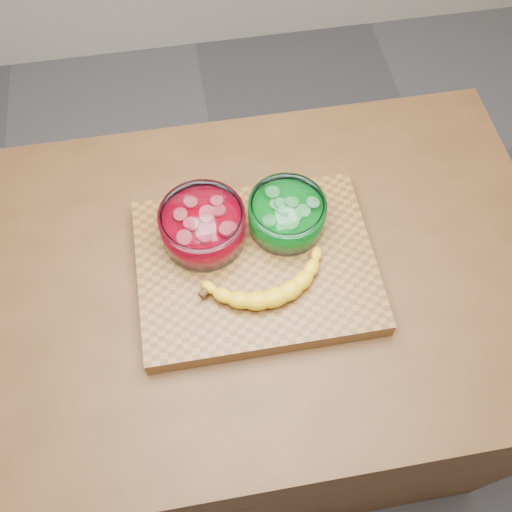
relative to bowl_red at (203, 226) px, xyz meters
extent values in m
plane|color=#535357|center=(0.09, -0.07, -0.98)|extent=(3.50, 3.50, 0.00)
cube|color=#523218|center=(0.09, -0.07, -0.53)|extent=(1.20, 0.80, 0.90)
cube|color=brown|center=(0.09, -0.07, -0.06)|extent=(0.45, 0.35, 0.04)
cylinder|color=white|center=(0.00, 0.00, 0.00)|extent=(0.16, 0.16, 0.08)
cylinder|color=#BC0017|center=(0.00, 0.00, -0.01)|extent=(0.14, 0.14, 0.04)
cylinder|color=#EE4B5D|center=(0.00, 0.00, 0.02)|extent=(0.13, 0.13, 0.02)
cylinder|color=white|center=(0.16, 0.00, 0.00)|extent=(0.15, 0.15, 0.07)
cylinder|color=#05891B|center=(0.16, 0.00, -0.01)|extent=(0.13, 0.13, 0.04)
cylinder|color=#64D56B|center=(0.16, 0.00, 0.02)|extent=(0.12, 0.12, 0.02)
camera|label=1|loc=(0.00, -0.59, 0.91)|focal=40.00mm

